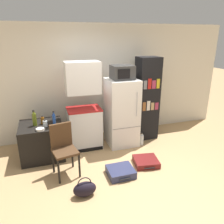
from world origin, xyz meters
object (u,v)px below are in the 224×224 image
at_px(bookshelf, 147,99).
at_px(suitcase_large_flat, 121,172).
at_px(side_table, 42,140).
at_px(water_bottle_front, 142,140).
at_px(kitchen_hutch, 84,110).
at_px(refrigerator, 122,112).
at_px(bottle_clear_short, 45,124).
at_px(bottle_amber_beer, 43,120).
at_px(microwave, 122,72).
at_px(suitcase_small_flat, 146,162).
at_px(bowl, 40,129).
at_px(handbag, 85,189).
at_px(chair, 63,145).
at_px(bottle_blue_soda, 54,120).
at_px(bottle_olive_oil, 34,119).

distance_m(bookshelf, suitcase_large_flat, 1.95).
bearing_deg(side_table, water_bottle_front, -4.51).
height_order(side_table, kitchen_hutch, kitchen_hutch).
xyz_separation_m(refrigerator, water_bottle_front, (0.41, -0.24, -0.62)).
distance_m(bottle_clear_short, bottle_amber_beer, 0.16).
distance_m(refrigerator, bottle_clear_short, 1.66).
height_order(refrigerator, water_bottle_front, refrigerator).
distance_m(side_table, bottle_amber_beer, 0.43).
height_order(microwave, bookshelf, bookshelf).
xyz_separation_m(side_table, refrigerator, (1.75, 0.07, 0.40)).
xyz_separation_m(refrigerator, suitcase_small_flat, (0.14, -1.01, -0.69)).
xyz_separation_m(bowl, suitcase_small_flat, (1.89, -0.63, -0.67)).
relative_size(microwave, handbag, 1.26).
bearing_deg(side_table, suitcase_large_flat, -40.73).
height_order(microwave, bowl, microwave).
bearing_deg(refrigerator, handbag, -127.30).
bearing_deg(bowl, chair, -48.88).
relative_size(bottle_blue_soda, bottle_olive_oil, 0.98).
bearing_deg(suitcase_large_flat, bottle_clear_short, 140.63).
distance_m(kitchen_hutch, handbag, 1.80).
bearing_deg(refrigerator, bottle_clear_short, -172.86).
bearing_deg(suitcase_large_flat, refrigerator, 69.23).
bearing_deg(bowl, suitcase_small_flat, -18.49).
relative_size(bottle_amber_beer, bottle_olive_oil, 0.54).
height_order(bottle_olive_oil, bowl, bottle_olive_oil).
xyz_separation_m(kitchen_hutch, microwave, (0.83, -0.08, 0.77)).
distance_m(handbag, water_bottle_front, 2.03).
bearing_deg(chair, refrigerator, 18.43).
height_order(side_table, water_bottle_front, side_table).
bearing_deg(bottle_blue_soda, side_table, 144.50).
bearing_deg(bottle_clear_short, handbag, -69.66).
height_order(kitchen_hutch, refrigerator, kitchen_hutch).
xyz_separation_m(bowl, suitcase_large_flat, (1.30, -0.81, -0.66)).
relative_size(refrigerator, microwave, 3.31).
height_order(bottle_amber_beer, handbag, bottle_amber_beer).
relative_size(bottle_amber_beer, handbag, 0.48).
bearing_deg(bowl, bottle_blue_soda, 23.46).
bearing_deg(bottle_olive_oil, microwave, 3.08).
distance_m(kitchen_hutch, bowl, 1.03).
relative_size(refrigerator, bottle_olive_oil, 4.71).
bearing_deg(bottle_clear_short, suitcase_small_flat, -24.03).
height_order(side_table, suitcase_small_flat, side_table).
bearing_deg(bottle_amber_beer, microwave, 1.85).
distance_m(bottle_amber_beer, handbag, 1.69).
relative_size(side_table, bookshelf, 0.43).
height_order(side_table, refrigerator, refrigerator).
distance_m(bowl, handbag, 1.43).
height_order(bowl, suitcase_large_flat, bowl).
relative_size(chair, suitcase_small_flat, 1.81).
height_order(bottle_clear_short, bottle_amber_beer, bottle_amber_beer).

